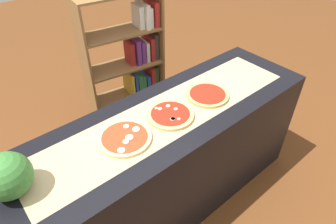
% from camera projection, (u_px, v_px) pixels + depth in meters
% --- Properties ---
extents(ground_plane, '(12.00, 12.00, 0.00)m').
position_uv_depth(ground_plane, '(168.00, 198.00, 2.41)').
color(ground_plane, brown).
extents(counter, '(2.17, 0.66, 0.90)m').
position_uv_depth(counter, '(168.00, 162.00, 2.13)').
color(counter, black).
rests_on(counter, ground_plane).
extents(parchment_paper, '(1.87, 0.41, 0.00)m').
position_uv_depth(parchment_paper, '(168.00, 114.00, 1.84)').
color(parchment_paper, tan).
rests_on(parchment_paper, counter).
extents(pizza_mozzarella_0, '(0.31, 0.31, 0.03)m').
position_uv_depth(pizza_mozzarella_0, '(125.00, 138.00, 1.66)').
color(pizza_mozzarella_0, '#E5C17F').
rests_on(pizza_mozzarella_0, parchment_paper).
extents(pizza_mushroom_1, '(0.30, 0.30, 0.03)m').
position_uv_depth(pizza_mushroom_1, '(170.00, 115.00, 1.82)').
color(pizza_mushroom_1, '#DBB26B').
rests_on(pizza_mushroom_1, parchment_paper).
extents(pizza_plain_2, '(0.29, 0.29, 0.02)m').
position_uv_depth(pizza_plain_2, '(207.00, 95.00, 1.99)').
color(pizza_plain_2, tan).
rests_on(pizza_plain_2, parchment_paper).
extents(watermelon, '(0.23, 0.23, 0.23)m').
position_uv_depth(watermelon, '(7.00, 176.00, 1.32)').
color(watermelon, '#387A33').
rests_on(watermelon, counter).
extents(bookshelf, '(0.77, 0.40, 1.36)m').
position_uv_depth(bookshelf, '(134.00, 68.00, 2.85)').
color(bookshelf, brown).
rests_on(bookshelf, ground_plane).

